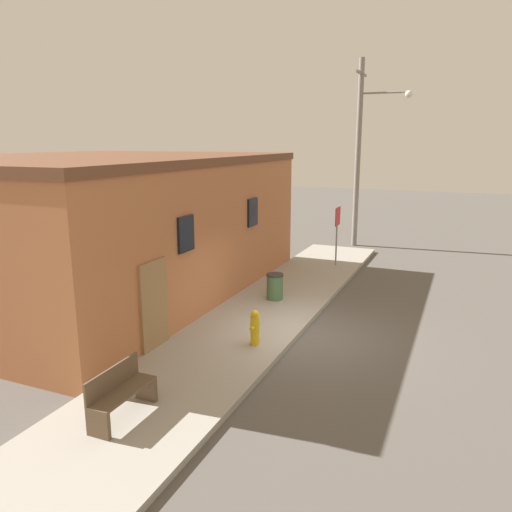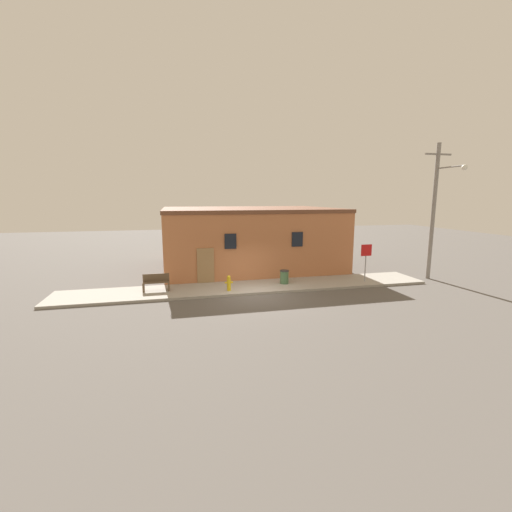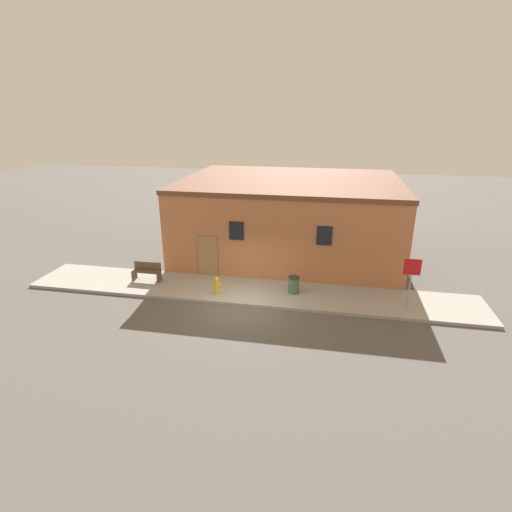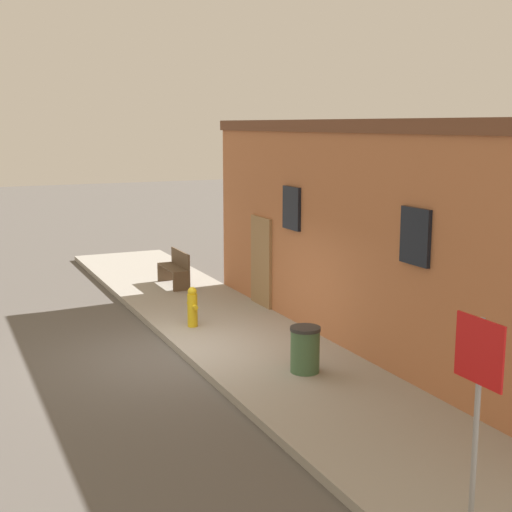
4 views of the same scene
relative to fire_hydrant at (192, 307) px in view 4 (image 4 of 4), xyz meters
The scene contains 6 objects.
ground_plane 1.59m from the fire_hydrant, 29.29° to the right, with size 80.00×80.00×0.00m, color #56514C.
sidewalk 1.55m from the fire_hydrant, 27.79° to the left, with size 20.92×2.82×0.14m.
fire_hydrant is the anchor object (origin of this frame).
stop_sign 8.33m from the fire_hydrant, ahead, with size 0.68×0.06×2.24m.
bench 3.92m from the fire_hydrant, 166.89° to the left, with size 1.39×0.44×0.91m.
trash_bin 3.49m from the fire_hydrant, 13.30° to the left, with size 0.52×0.52×0.79m.
Camera 4 is at (12.25, -4.03, 4.28)m, focal length 50.00 mm.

